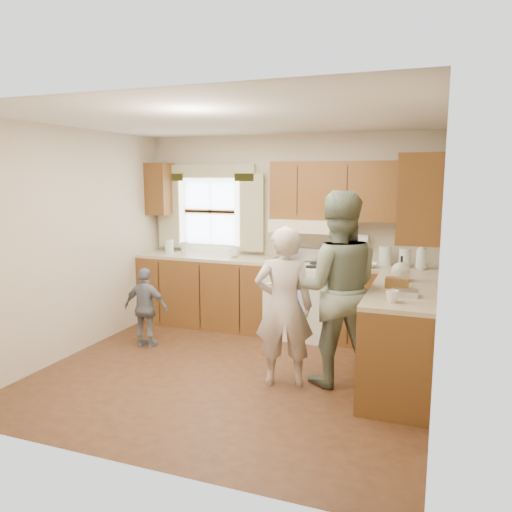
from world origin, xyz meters
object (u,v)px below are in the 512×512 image
at_px(stove, 300,299).
at_px(woman_right, 336,289).
at_px(child, 146,308).
at_px(woman_left, 284,307).

bearing_deg(stove, woman_right, -61.34).
bearing_deg(woman_right, stove, -78.75).
height_order(woman_right, child, woman_right).
distance_m(stove, child, 1.88).
relative_size(stove, child, 1.14).
xyz_separation_m(stove, woman_left, (0.25, -1.50, 0.30)).
bearing_deg(woman_right, child, -23.29).
bearing_deg(woman_left, woman_right, -172.39).
bearing_deg(child, woman_right, 171.58).
xyz_separation_m(woman_left, woman_right, (0.45, 0.22, 0.16)).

